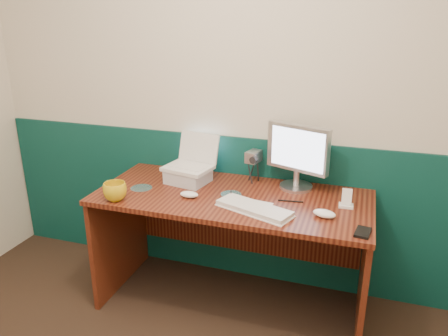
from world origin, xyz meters
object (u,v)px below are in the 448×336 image
(monitor, at_px, (298,157))
(mug, at_px, (115,191))
(laptop, at_px, (187,152))
(camcorder, at_px, (253,168))
(keyboard, at_px, (254,209))
(desk, at_px, (232,251))

(monitor, xyz_separation_m, mug, (-0.95, -0.50, -0.14))
(laptop, distance_m, camcorder, 0.42)
(monitor, distance_m, mug, 1.08)
(laptop, height_order, camcorder, laptop)
(monitor, relative_size, camcorder, 2.09)
(mug, bearing_deg, monitor, 27.98)
(laptop, bearing_deg, keyboard, -18.43)
(monitor, distance_m, camcorder, 0.29)
(desk, xyz_separation_m, camcorder, (0.06, 0.25, 0.47))
(keyboard, bearing_deg, monitor, 88.46)
(desk, distance_m, monitor, 0.70)
(desk, relative_size, monitor, 4.09)
(keyboard, xyz_separation_m, camcorder, (-0.11, 0.42, 0.08))
(desk, relative_size, laptop, 5.73)
(mug, bearing_deg, laptop, 53.31)
(laptop, bearing_deg, camcorder, 30.52)
(keyboard, height_order, camcorder, camcorder)
(desk, bearing_deg, monitor, 34.45)
(laptop, height_order, monitor, monitor)
(desk, distance_m, camcorder, 0.53)
(monitor, distance_m, keyboard, 0.47)
(laptop, xyz_separation_m, mug, (-0.29, -0.39, -0.15))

